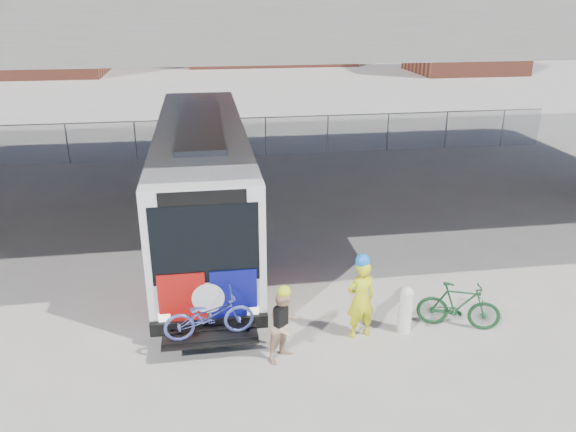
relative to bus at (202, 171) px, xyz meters
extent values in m
plane|color=#9E9991|center=(2.00, -2.79, -2.11)|extent=(160.00, 160.00, 0.00)
cube|color=silver|center=(0.00, -0.01, -0.16)|extent=(2.55, 12.00, 3.20)
cube|color=black|center=(0.00, 0.49, 0.48)|extent=(2.61, 11.00, 1.28)
cube|color=black|center=(0.00, -5.96, 0.23)|extent=(2.24, 0.12, 1.76)
cube|color=black|center=(0.00, -5.96, 1.25)|extent=(1.78, 0.12, 0.30)
cube|color=black|center=(0.00, -6.06, -1.66)|extent=(2.55, 0.20, 0.30)
cube|color=#9E0F0C|center=(-0.55, -6.03, -1.01)|extent=(1.00, 0.08, 1.20)
cube|color=navy|center=(0.55, -6.03, -1.01)|extent=(1.00, 0.08, 1.20)
cylinder|color=silver|center=(0.00, -6.05, -1.01)|extent=(0.70, 0.06, 0.70)
cube|color=gray|center=(0.00, -0.01, 1.51)|extent=(1.28, 7.20, 0.14)
cube|color=black|center=(0.00, -6.56, -1.66)|extent=(2.00, 0.70, 0.06)
cylinder|color=black|center=(-1.16, -4.41, -1.61)|extent=(0.30, 1.00, 1.00)
cylinder|color=black|center=(1.15, -4.41, -1.61)|extent=(0.30, 1.00, 1.00)
cylinder|color=black|center=(-1.16, 4.19, -1.61)|extent=(0.30, 1.00, 1.00)
cylinder|color=black|center=(1.15, 4.19, -1.61)|extent=(0.30, 1.00, 1.00)
cube|color=#9E0F0C|center=(-1.31, -3.81, -0.81)|extent=(0.06, 2.60, 1.70)
cube|color=navy|center=(-1.31, -2.21, -0.81)|extent=(0.06, 1.40, 1.70)
cube|color=#9E0F0C|center=(1.30, -3.81, -0.81)|extent=(0.06, 2.60, 1.70)
cube|color=navy|center=(1.30, -2.21, -0.81)|extent=(0.06, 1.40, 1.70)
imported|color=#47529C|center=(0.00, -6.56, -1.13)|extent=(1.94, 0.88, 0.98)
cube|color=#605E59|center=(2.00, 1.21, 4.64)|extent=(40.00, 16.00, 1.50)
cylinder|color=gray|center=(-6.00, 9.21, -1.21)|extent=(0.06, 0.06, 1.80)
cylinder|color=gray|center=(-2.00, 9.21, -1.21)|extent=(0.06, 0.06, 1.80)
cylinder|color=gray|center=(2.00, 9.21, -1.21)|extent=(0.06, 0.06, 1.80)
cylinder|color=gray|center=(6.00, 9.21, -1.21)|extent=(0.06, 0.06, 1.80)
cylinder|color=gray|center=(10.00, 9.21, -1.21)|extent=(0.06, 0.06, 1.80)
cylinder|color=gray|center=(14.00, 9.21, -1.21)|extent=(0.06, 0.06, 1.80)
plane|color=gray|center=(2.00, 9.21, -1.21)|extent=(30.00, 0.00, 30.00)
cube|color=gray|center=(2.00, 9.21, -0.29)|extent=(30.00, 0.05, 0.04)
cube|color=brown|center=(-16.00, 42.21, 2.89)|extent=(14.00, 10.00, 10.00)
cube|color=brown|center=(8.00, 49.21, 3.89)|extent=(18.00, 12.00, 12.00)
cube|color=brown|center=(26.00, 37.21, 1.89)|extent=(10.00, 8.00, 8.00)
cylinder|color=white|center=(4.36, -6.31, -1.61)|extent=(0.30, 0.30, 1.00)
sphere|color=white|center=(4.36, -6.31, -1.11)|extent=(0.30, 0.30, 0.30)
imported|color=yellow|center=(3.30, -6.31, -1.19)|extent=(0.74, 0.55, 1.84)
sphere|color=blue|center=(3.30, -6.31, -0.24)|extent=(0.32, 0.32, 0.32)
imported|color=#D4A788|center=(1.53, -6.88, -1.33)|extent=(0.96, 0.93, 1.56)
sphere|color=#D7F119|center=(1.53, -6.88, -0.53)|extent=(0.27, 0.27, 0.27)
cube|color=black|center=(1.43, -7.04, -1.00)|extent=(0.32, 0.30, 0.40)
imported|color=#144121|center=(5.62, -6.31, -1.55)|extent=(1.92, 1.16, 1.12)
camera|label=1|loc=(0.10, -16.71, 5.02)|focal=35.00mm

